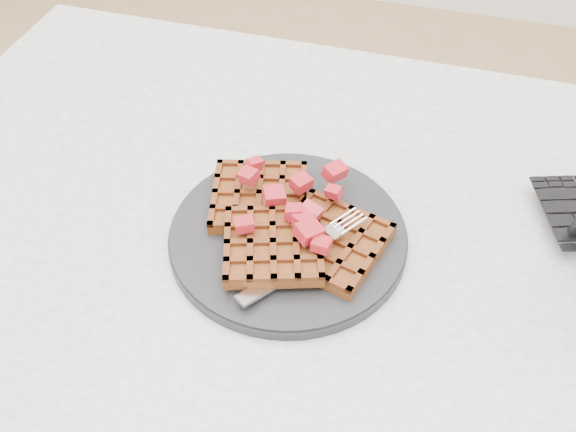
{
  "coord_description": "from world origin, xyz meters",
  "views": [
    {
      "loc": [
        0.07,
        -0.48,
        1.3
      ],
      "look_at": [
        -0.06,
        -0.01,
        0.79
      ],
      "focal_mm": 40.0,
      "sensor_mm": 36.0,
      "label": 1
    }
  ],
  "objects": [
    {
      "name": "fork",
      "position": [
        -0.02,
        -0.05,
        0.77
      ],
      "size": [
        0.12,
        0.16,
        0.02
      ],
      "primitive_type": null,
      "rotation": [
        0.0,
        0.0,
        -0.59
      ],
      "color": "silver",
      "rests_on": "plate"
    },
    {
      "name": "waffles",
      "position": [
        -0.06,
        -0.02,
        0.78
      ],
      "size": [
        0.23,
        0.21,
        0.03
      ],
      "color": "brown",
      "rests_on": "plate"
    },
    {
      "name": "plate",
      "position": [
        -0.06,
        -0.01,
        0.76
      ],
      "size": [
        0.27,
        0.27,
        0.02
      ],
      "primitive_type": "cylinder",
      "color": "black",
      "rests_on": "table"
    },
    {
      "name": "table",
      "position": [
        0.0,
        0.0,
        0.64
      ],
      "size": [
        1.2,
        0.8,
        0.75
      ],
      "color": "silver",
      "rests_on": "ground"
    },
    {
      "name": "strawberry_pile",
      "position": [
        -0.06,
        -0.01,
        0.8
      ],
      "size": [
        0.15,
        0.15,
        0.02
      ],
      "primitive_type": null,
      "color": "#940411",
      "rests_on": "waffles"
    }
  ]
}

